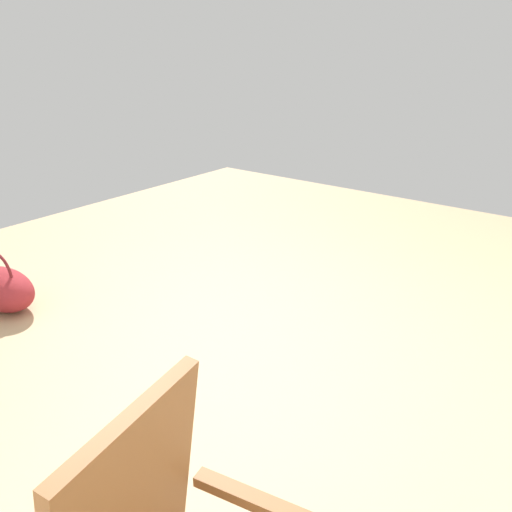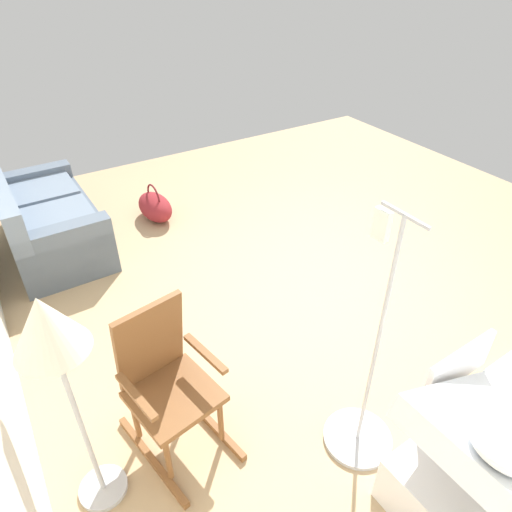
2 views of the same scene
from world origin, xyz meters
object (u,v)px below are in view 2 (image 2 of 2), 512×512
object	(u,v)px
floor_lamp	(51,342)
duffel_bag	(155,207)
couch	(47,222)
iv_pole	(361,414)
rocking_chair	(166,383)

from	to	relation	value
floor_lamp	duffel_bag	xyz separation A→B (m)	(2.84, -1.46, -1.07)
couch	iv_pole	xyz separation A→B (m)	(-3.38, -1.19, -0.06)
floor_lamp	rocking_chair	bearing A→B (deg)	-76.43
rocking_chair	duffel_bag	size ratio (longest dim) A/B	1.80
duffel_bag	iv_pole	distance (m)	3.38
couch	floor_lamp	distance (m)	3.01
duffel_bag	floor_lamp	bearing A→B (deg)	152.77
floor_lamp	duffel_bag	distance (m)	3.37
couch	floor_lamp	size ratio (longest dim) A/B	1.09
floor_lamp	duffel_bag	size ratio (longest dim) A/B	2.54
floor_lamp	iv_pole	bearing A→B (deg)	-109.58
iv_pole	rocking_chair	bearing A→B (deg)	56.58
floor_lamp	couch	bearing A→B (deg)	-6.36
couch	iv_pole	distance (m)	3.58
iv_pole	floor_lamp	bearing A→B (deg)	70.42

